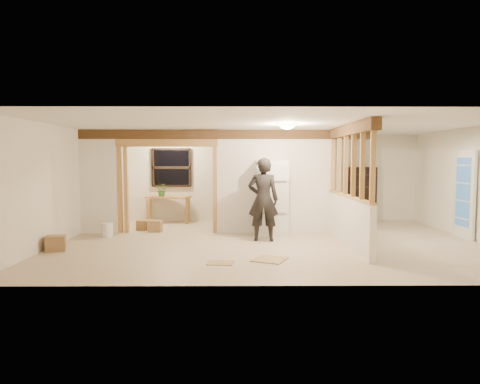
{
  "coord_description": "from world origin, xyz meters",
  "views": [
    {
      "loc": [
        -0.72,
        -9.16,
        1.77
      ],
      "look_at": [
        -0.64,
        0.4,
        1.05
      ],
      "focal_mm": 32.0,
      "sensor_mm": 36.0,
      "label": 1
    }
  ],
  "objects_px": {
    "woman": "(263,199)",
    "work_table": "(169,209)",
    "refrigerator": "(272,198)",
    "shop_vac": "(103,217)",
    "bookshelf": "(362,194)"
  },
  "relations": [
    {
      "from": "work_table",
      "to": "bookshelf",
      "type": "distance_m",
      "value": 5.55
    },
    {
      "from": "refrigerator",
      "to": "bookshelf",
      "type": "distance_m",
      "value": 3.59
    },
    {
      "from": "woman",
      "to": "work_table",
      "type": "distance_m",
      "value": 3.77
    },
    {
      "from": "bookshelf",
      "to": "shop_vac",
      "type": "bearing_deg",
      "value": -170.85
    },
    {
      "from": "refrigerator",
      "to": "work_table",
      "type": "distance_m",
      "value": 3.48
    },
    {
      "from": "woman",
      "to": "shop_vac",
      "type": "distance_m",
      "value": 4.48
    },
    {
      "from": "woman",
      "to": "shop_vac",
      "type": "bearing_deg",
      "value": -20.16
    },
    {
      "from": "refrigerator",
      "to": "shop_vac",
      "type": "xyz_separation_m",
      "value": [
        -4.3,
        1.12,
        -0.59
      ]
    },
    {
      "from": "work_table",
      "to": "bookshelf",
      "type": "relative_size",
      "value": 0.76
    },
    {
      "from": "refrigerator",
      "to": "shop_vac",
      "type": "height_order",
      "value": "refrigerator"
    },
    {
      "from": "refrigerator",
      "to": "work_table",
      "type": "xyz_separation_m",
      "value": [
        -2.75,
        2.08,
        -0.5
      ]
    },
    {
      "from": "shop_vac",
      "to": "bookshelf",
      "type": "relative_size",
      "value": 0.37
    },
    {
      "from": "work_table",
      "to": "bookshelf",
      "type": "bearing_deg",
      "value": 13.84
    },
    {
      "from": "refrigerator",
      "to": "bookshelf",
      "type": "bearing_deg",
      "value": 39.1
    },
    {
      "from": "work_table",
      "to": "shop_vac",
      "type": "xyz_separation_m",
      "value": [
        -1.55,
        -0.96,
        -0.09
      ]
    }
  ]
}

